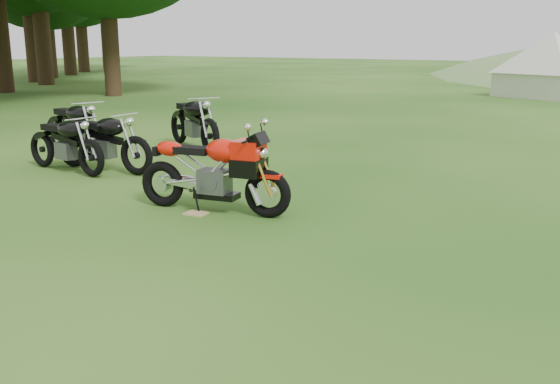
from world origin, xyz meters
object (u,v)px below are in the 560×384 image
Objects in this scene: vintage_moto_c at (65,142)px; tent_left at (551,62)px; vintage_moto_d at (193,121)px; vintage_moto_b at (75,126)px; vintage_moto_a at (103,140)px; sport_motorcycle at (213,166)px; plywood_board at (196,213)px.

vintage_moto_c is 17.71m from tent_left.
vintage_moto_b is at bearing -101.54° from vintage_moto_d.
vintage_moto_a is at bearing -59.04° from vintage_moto_d.
vintage_moto_b is 1.12× the size of vintage_moto_c.
tent_left reaches higher than vintage_moto_a.
vintage_moto_d is (0.17, 2.58, 0.06)m from vintage_moto_c.
sport_motorcycle is at bearing -68.30° from tent_left.
plywood_board is at bearing -9.31° from vintage_moto_c.
plywood_board is at bearing -68.58° from tent_left.
plywood_board is (-0.09, -0.20, -0.51)m from sport_motorcycle.
vintage_moto_d reaches higher than plywood_board.
plywood_board is 0.12× the size of vintage_moto_b.
vintage_moto_b is at bearing 148.34° from sport_motorcycle.
vintage_moto_d is (-0.25, 2.23, 0.04)m from vintage_moto_a.
vintage_moto_c is 2.58m from vintage_moto_d.
vintage_moto_a is 17.31m from tent_left.
vintage_moto_a is 1.55m from vintage_moto_b.
tent_left is (-0.04, 18.10, 1.17)m from plywood_board.
sport_motorcycle is 0.92× the size of vintage_moto_d.
tent_left is at bearing 85.61° from vintage_moto_b.
sport_motorcycle is 0.64× the size of tent_left.
vintage_moto_c is at bearing -78.69° from tent_left.
sport_motorcycle reaches higher than vintage_moto_c.
vintage_moto_c is (-3.11, 0.67, 0.43)m from plywood_board.
vintage_moto_a is at bearing -77.54° from tent_left.
vintage_moto_a is 0.94× the size of vintage_moto_b.
plywood_board is 0.13× the size of vintage_moto_a.
vintage_moto_c is at bearing 167.78° from plywood_board.
vintage_moto_a is at bearing 42.80° from vintage_moto_c.
tent_left reaches higher than vintage_moto_d.
sport_motorcycle is at bearing -9.39° from vintage_moto_b.
vintage_moto_c is at bearing -69.02° from vintage_moto_d.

